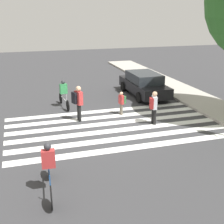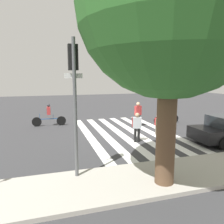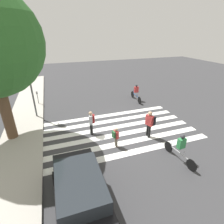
# 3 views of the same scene
# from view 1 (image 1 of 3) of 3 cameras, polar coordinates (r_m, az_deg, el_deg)

# --- Properties ---
(ground_plane) EXTENTS (60.00, 60.00, 0.00)m
(ground_plane) POSITION_cam_1_polar(r_m,az_deg,el_deg) (14.84, 0.40, -2.70)
(ground_plane) COLOR #38383A
(crosswalk_stripes) EXTENTS (5.45, 10.00, 0.01)m
(crosswalk_stripes) POSITION_cam_1_polar(r_m,az_deg,el_deg) (14.84, 0.40, -2.69)
(crosswalk_stripes) COLOR white
(crosswalk_stripes) RESTS_ON ground_plane
(pedestrian_adult_yellow_jacket) EXTENTS (0.49, 0.45, 1.63)m
(pedestrian_adult_yellow_jacket) POSITION_cam_1_polar(r_m,az_deg,el_deg) (15.02, 7.63, 1.23)
(pedestrian_adult_yellow_jacket) COLOR black
(pedestrian_adult_yellow_jacket) RESTS_ON ground_plane
(pedestrian_child_with_backpack) EXTENTS (0.37, 0.33, 1.24)m
(pedestrian_child_with_backpack) POSITION_cam_1_polar(r_m,az_deg,el_deg) (16.36, 1.81, 1.97)
(pedestrian_child_with_backpack) COLOR #6B6051
(pedestrian_child_with_backpack) RESTS_ON ground_plane
(pedestrian_adult_blue_shirt) EXTENTS (0.54, 0.51, 1.78)m
(pedestrian_adult_blue_shirt) POSITION_cam_1_polar(r_m,az_deg,el_deg) (15.42, -6.26, 2.08)
(pedestrian_adult_blue_shirt) COLOR black
(pedestrian_adult_blue_shirt) RESTS_ON ground_plane
(cyclist_near_curb) EXTENTS (2.40, 0.41, 1.63)m
(cyclist_near_curb) POSITION_cam_1_polar(r_m,az_deg,el_deg) (9.58, -11.49, -9.73)
(cyclist_near_curb) COLOR black
(cyclist_near_curb) RESTS_ON ground_plane
(cyclist_far_lane) EXTENTS (2.24, 0.42, 1.57)m
(cyclist_far_lane) POSITION_cam_1_polar(r_m,az_deg,el_deg) (17.82, -8.84, 3.57)
(cyclist_far_lane) COLOR black
(cyclist_far_lane) RESTS_ON ground_plane
(car_parked_dark_suv) EXTENTS (4.75, 2.01, 1.48)m
(car_parked_dark_suv) POSITION_cam_1_polar(r_m,az_deg,el_deg) (20.18, 5.86, 5.12)
(car_parked_dark_suv) COLOR black
(car_parked_dark_suv) RESTS_ON ground_plane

